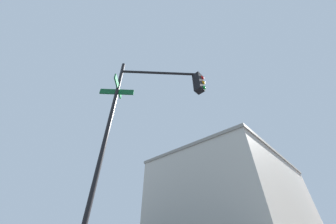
% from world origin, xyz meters
% --- Properties ---
extents(traffic_signal_near, '(2.45, 2.68, 6.41)m').
position_xyz_m(traffic_signal_near, '(-6.16, -6.05, 4.55)').
color(traffic_signal_near, black).
rests_on(traffic_signal_near, ground_plane).
extents(building_stucco, '(17.13, 25.49, 10.81)m').
position_xyz_m(building_stucco, '(-16.41, 20.60, 5.41)').
color(building_stucco, beige).
rests_on(building_stucco, ground_plane).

